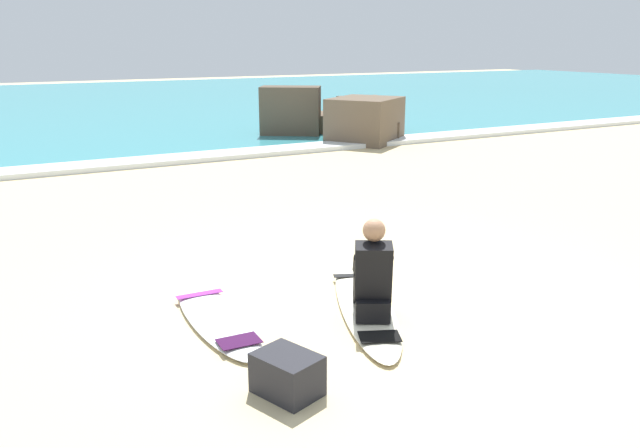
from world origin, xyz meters
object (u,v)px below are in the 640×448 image
surfboard_spare_near (217,318)px  beach_bag (287,374)px  surfer_seated (373,278)px  surfboard_main (365,304)px

surfboard_spare_near → beach_bag: size_ratio=4.20×
surfer_seated → surfboard_spare_near: (-1.31, 0.69, -0.40)m
surfboard_main → surfer_seated: surfer_seated is taller
surfboard_main → beach_bag: (-1.39, -1.12, 0.12)m
surfboard_spare_near → beach_bag: beach_bag is taller
surfboard_spare_near → beach_bag: (0.03, -1.50, 0.12)m
surfboard_main → beach_bag: beach_bag is taller
surfer_seated → beach_bag: 1.54m
surfer_seated → beach_bag: bearing=-147.4°
surfboard_main → surfboard_spare_near: bearing=164.9°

